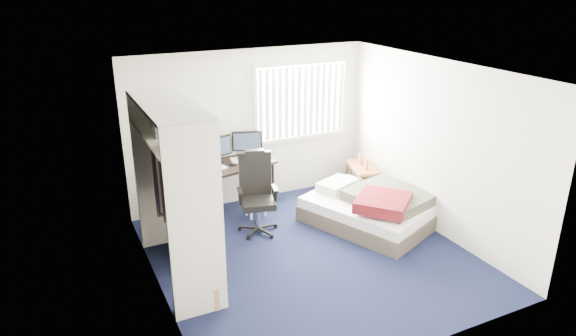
# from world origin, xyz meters

# --- Properties ---
(ground) EXTENTS (4.20, 4.20, 0.00)m
(ground) POSITION_xyz_m (0.00, 0.00, 0.00)
(ground) COLOR black
(ground) RESTS_ON ground
(room_shell) EXTENTS (4.20, 4.20, 4.20)m
(room_shell) POSITION_xyz_m (0.00, 0.00, 1.51)
(room_shell) COLOR silver
(room_shell) RESTS_ON ground
(window_assembly) EXTENTS (1.72, 0.09, 1.32)m
(window_assembly) POSITION_xyz_m (0.90, 2.04, 1.60)
(window_assembly) COLOR white
(window_assembly) RESTS_ON ground
(closet) EXTENTS (0.64, 1.84, 2.22)m
(closet) POSITION_xyz_m (-1.67, 0.27, 1.35)
(closet) COLOR beige
(closet) RESTS_ON ground
(desk) EXTENTS (1.79, 1.13, 1.28)m
(desk) POSITION_xyz_m (-0.66, 1.75, 0.84)
(desk) COLOR black
(desk) RESTS_ON ground
(office_chair) EXTENTS (0.68, 0.68, 1.20)m
(office_chair) POSITION_xyz_m (-0.35, 1.01, 0.46)
(office_chair) COLOR black
(office_chair) RESTS_ON ground
(footstool) EXTENTS (0.35, 0.29, 0.27)m
(footstool) POSITION_xyz_m (-0.20, 1.44, 0.21)
(footstool) COLOR white
(footstool) RESTS_ON ground
(nightstand) EXTENTS (0.56, 0.83, 0.70)m
(nightstand) POSITION_xyz_m (1.75, 1.43, 0.46)
(nightstand) COLOR brown
(nightstand) RESTS_ON ground
(bed) EXTENTS (1.92, 2.16, 0.60)m
(bed) POSITION_xyz_m (1.28, 0.42, 0.26)
(bed) COLOR #453B31
(bed) RESTS_ON ground
(pine_box) EXTENTS (0.43, 0.36, 0.28)m
(pine_box) POSITION_xyz_m (-1.65, -0.46, 0.14)
(pine_box) COLOR #9D754E
(pine_box) RESTS_ON ground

